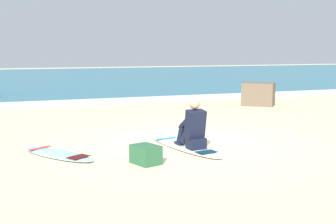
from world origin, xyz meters
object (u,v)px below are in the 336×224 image
(surfboard_spare_near, at_px, (57,154))
(surfer_seated, at_px, (193,128))
(surfboard_main, at_px, (184,146))
(beach_bag, at_px, (146,154))
(shoreline_rock, at_px, (258,94))

(surfboard_spare_near, bearing_deg, surfer_seated, -11.58)
(surfer_seated, distance_m, surfboard_spare_near, 2.56)
(surfboard_main, relative_size, beach_bag, 5.13)
(surfer_seated, bearing_deg, beach_bag, -152.12)
(shoreline_rock, height_order, beach_bag, shoreline_rock)
(surfboard_spare_near, relative_size, shoreline_rock, 1.75)
(surfboard_spare_near, relative_size, beach_bag, 3.84)
(surfboard_spare_near, xyz_separation_m, beach_bag, (1.34, -1.11, 0.12))
(surfer_seated, height_order, shoreline_rock, surfer_seated)
(shoreline_rock, bearing_deg, surfboard_spare_near, -145.61)
(surfer_seated, bearing_deg, shoreline_rock, 48.53)
(surfboard_spare_near, xyz_separation_m, shoreline_rock, (7.41, 5.07, 0.36))
(surfboard_spare_near, distance_m, beach_bag, 1.74)
(beach_bag, bearing_deg, surfboard_main, 40.20)
(surfboard_spare_near, bearing_deg, shoreline_rock, 34.39)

